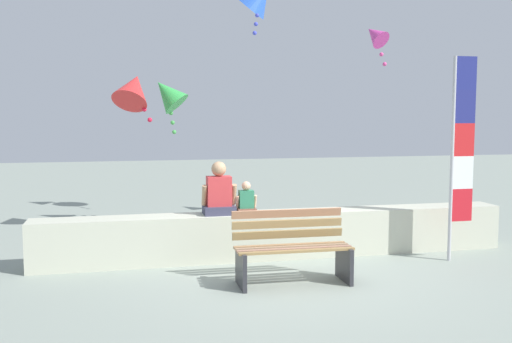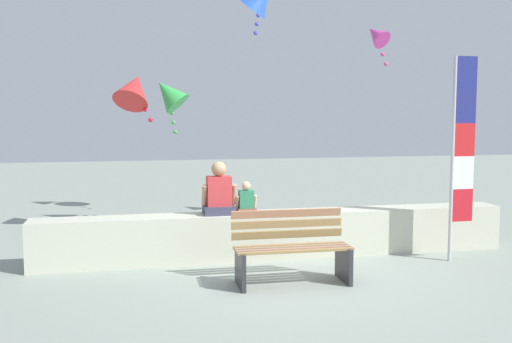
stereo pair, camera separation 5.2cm
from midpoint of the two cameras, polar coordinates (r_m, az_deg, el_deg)
name	(u,v)px [view 1 (the left image)]	position (r m, az deg, el deg)	size (l,w,h in m)	color
ground_plane	(298,274)	(7.69, 3.97, -10.09)	(40.00, 40.00, 0.00)	gray
seawall_ledge	(279,234)	(8.50, 2.10, -6.24)	(6.98, 0.51, 0.67)	beige
park_bench	(292,250)	(7.23, 3.37, -7.78)	(1.45, 0.64, 0.88)	#9A7848
person_adult	(219,194)	(8.21, -3.87, -2.21)	(0.49, 0.36, 0.76)	#393A53
person_child	(246,201)	(8.30, -1.16, -2.92)	(0.30, 0.22, 0.46)	brown
flag_banner	(460,147)	(8.63, 19.34, 2.26)	(0.37, 0.05, 2.90)	#B7B7BC
kite_red	(133,89)	(10.33, -12.18, 8.01)	(0.94, 1.03, 0.99)	red
kite_green	(168,94)	(10.75, -8.89, 7.64)	(0.90, 0.80, 1.14)	green
kite_magenta	(375,35)	(11.49, 11.57, 13.09)	(0.60, 0.66, 0.85)	#DB3D9E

